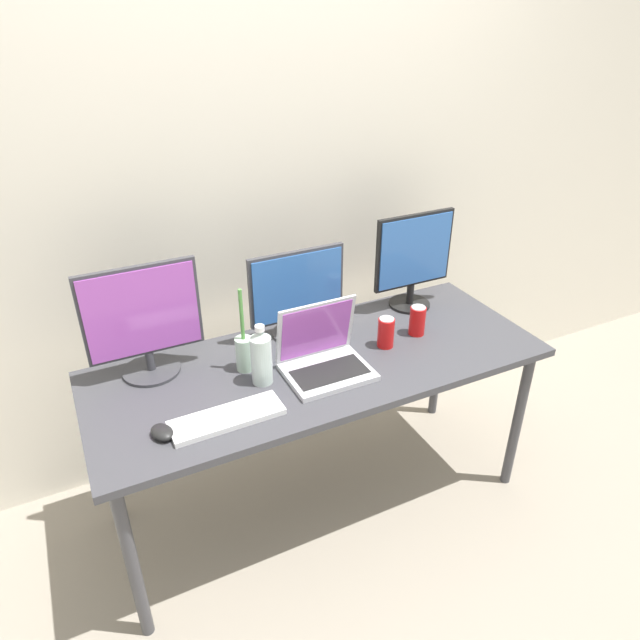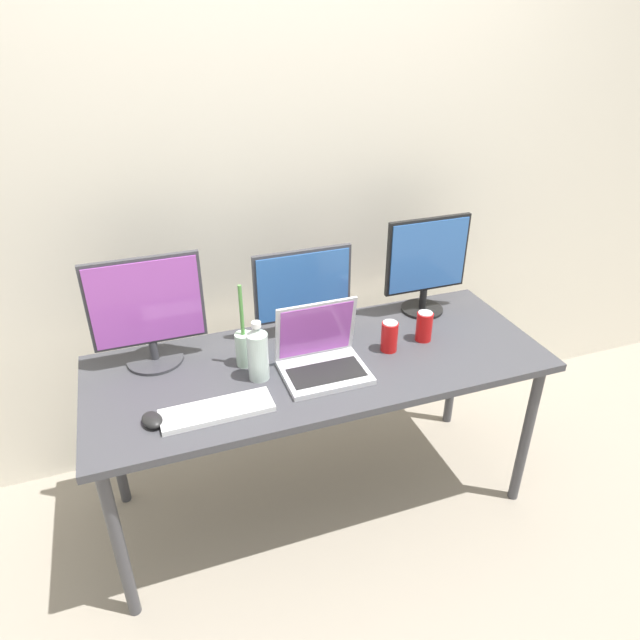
{
  "view_description": "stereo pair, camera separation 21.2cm",
  "coord_description": "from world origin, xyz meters",
  "px_view_note": "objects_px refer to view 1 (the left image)",
  "views": [
    {
      "loc": [
        -0.82,
        -1.66,
        1.96
      ],
      "look_at": [
        0.0,
        0.0,
        0.92
      ],
      "focal_mm": 32.0,
      "sensor_mm": 36.0,
      "label": 1
    },
    {
      "loc": [
        -0.62,
        -1.74,
        1.96
      ],
      "look_at": [
        0.0,
        0.0,
        0.92
      ],
      "focal_mm": 32.0,
      "sensor_mm": 36.0,
      "label": 2
    }
  ],
  "objects_px": {
    "mouse_by_keyboard": "(162,432)",
    "keyboard_main": "(227,418)",
    "soda_can_near_keyboard": "(386,332)",
    "laptop_silver": "(323,356)",
    "monitor_center": "(297,294)",
    "monitor_right": "(414,258)",
    "water_bottle": "(261,357)",
    "monitor_left": "(143,320)",
    "soda_can_by_laptop": "(417,321)",
    "bamboo_vase": "(244,352)",
    "work_desk": "(320,374)"
  },
  "relations": [
    {
      "from": "mouse_by_keyboard",
      "to": "keyboard_main",
      "type": "bearing_deg",
      "value": -22.11
    },
    {
      "from": "work_desk",
      "to": "keyboard_main",
      "type": "relative_size",
      "value": 4.65
    },
    {
      "from": "soda_can_near_keyboard",
      "to": "bamboo_vase",
      "type": "distance_m",
      "value": 0.57
    },
    {
      "from": "soda_can_near_keyboard",
      "to": "laptop_silver",
      "type": "bearing_deg",
      "value": -172.64
    },
    {
      "from": "laptop_silver",
      "to": "soda_can_by_laptop",
      "type": "xyz_separation_m",
      "value": [
        0.47,
        0.06,
        0.0
      ]
    },
    {
      "from": "monitor_right",
      "to": "keyboard_main",
      "type": "bearing_deg",
      "value": -157.59
    },
    {
      "from": "monitor_left",
      "to": "soda_can_by_laptop",
      "type": "relative_size",
      "value": 3.42
    },
    {
      "from": "water_bottle",
      "to": "work_desk",
      "type": "bearing_deg",
      "value": 7.24
    },
    {
      "from": "monitor_left",
      "to": "mouse_by_keyboard",
      "type": "xyz_separation_m",
      "value": [
        -0.05,
        -0.38,
        -0.2
      ]
    },
    {
      "from": "soda_can_near_keyboard",
      "to": "soda_can_by_laptop",
      "type": "bearing_deg",
      "value": 8.37
    },
    {
      "from": "laptop_silver",
      "to": "soda_can_by_laptop",
      "type": "relative_size",
      "value": 2.48
    },
    {
      "from": "monitor_right",
      "to": "soda_can_by_laptop",
      "type": "distance_m",
      "value": 0.31
    },
    {
      "from": "monitor_left",
      "to": "laptop_silver",
      "type": "relative_size",
      "value": 1.38
    },
    {
      "from": "laptop_silver",
      "to": "bamboo_vase",
      "type": "height_order",
      "value": "bamboo_vase"
    },
    {
      "from": "monitor_center",
      "to": "soda_can_near_keyboard",
      "type": "xyz_separation_m",
      "value": [
        0.28,
        -0.24,
        -0.13
      ]
    },
    {
      "from": "monitor_center",
      "to": "soda_can_by_laptop",
      "type": "xyz_separation_m",
      "value": [
        0.45,
        -0.21,
        -0.13
      ]
    },
    {
      "from": "mouse_by_keyboard",
      "to": "water_bottle",
      "type": "height_order",
      "value": "water_bottle"
    },
    {
      "from": "laptop_silver",
      "to": "monitor_left",
      "type": "bearing_deg",
      "value": 155.25
    },
    {
      "from": "monitor_left",
      "to": "monitor_right",
      "type": "height_order",
      "value": "monitor_right"
    },
    {
      "from": "mouse_by_keyboard",
      "to": "soda_can_by_laptop",
      "type": "bearing_deg",
      "value": -9.34
    },
    {
      "from": "soda_can_near_keyboard",
      "to": "bamboo_vase",
      "type": "xyz_separation_m",
      "value": [
        -0.56,
        0.09,
        0.01
      ]
    },
    {
      "from": "monitor_left",
      "to": "laptop_silver",
      "type": "xyz_separation_m",
      "value": [
        0.58,
        -0.27,
        -0.16
      ]
    },
    {
      "from": "monitor_right",
      "to": "water_bottle",
      "type": "xyz_separation_m",
      "value": [
        -0.82,
        -0.26,
        -0.13
      ]
    },
    {
      "from": "work_desk",
      "to": "soda_can_near_keyboard",
      "type": "xyz_separation_m",
      "value": [
        0.28,
        -0.02,
        0.13
      ]
    },
    {
      "from": "keyboard_main",
      "to": "monitor_center",
      "type": "bearing_deg",
      "value": 41.48
    },
    {
      "from": "work_desk",
      "to": "monitor_left",
      "type": "relative_size",
      "value": 4.1
    },
    {
      "from": "monitor_center",
      "to": "bamboo_vase",
      "type": "relative_size",
      "value": 1.21
    },
    {
      "from": "monitor_left",
      "to": "soda_can_near_keyboard",
      "type": "height_order",
      "value": "monitor_left"
    },
    {
      "from": "soda_can_by_laptop",
      "to": "bamboo_vase",
      "type": "height_order",
      "value": "bamboo_vase"
    },
    {
      "from": "mouse_by_keyboard",
      "to": "soda_can_by_laptop",
      "type": "relative_size",
      "value": 0.73
    },
    {
      "from": "work_desk",
      "to": "laptop_silver",
      "type": "height_order",
      "value": "laptop_silver"
    },
    {
      "from": "laptop_silver",
      "to": "water_bottle",
      "type": "distance_m",
      "value": 0.24
    },
    {
      "from": "monitor_right",
      "to": "water_bottle",
      "type": "relative_size",
      "value": 1.84
    },
    {
      "from": "laptop_silver",
      "to": "bamboo_vase",
      "type": "distance_m",
      "value": 0.29
    },
    {
      "from": "work_desk",
      "to": "bamboo_vase",
      "type": "bearing_deg",
      "value": 165.15
    },
    {
      "from": "monitor_left",
      "to": "keyboard_main",
      "type": "xyz_separation_m",
      "value": [
        0.16,
        -0.4,
        -0.21
      ]
    },
    {
      "from": "soda_can_near_keyboard",
      "to": "soda_can_by_laptop",
      "type": "height_order",
      "value": "same"
    },
    {
      "from": "monitor_center",
      "to": "monitor_right",
      "type": "height_order",
      "value": "monitor_right"
    },
    {
      "from": "monitor_left",
      "to": "water_bottle",
      "type": "xyz_separation_m",
      "value": [
        0.35,
        -0.24,
        -0.11
      ]
    },
    {
      "from": "work_desk",
      "to": "laptop_silver",
      "type": "distance_m",
      "value": 0.14
    },
    {
      "from": "mouse_by_keyboard",
      "to": "soda_can_near_keyboard",
      "type": "xyz_separation_m",
      "value": [
        0.93,
        0.15,
        0.05
      ]
    },
    {
      "from": "work_desk",
      "to": "monitor_left",
      "type": "height_order",
      "value": "monitor_left"
    },
    {
      "from": "bamboo_vase",
      "to": "monitor_center",
      "type": "bearing_deg",
      "value": 27.01
    },
    {
      "from": "work_desk",
      "to": "monitor_left",
      "type": "bearing_deg",
      "value": 160.61
    },
    {
      "from": "keyboard_main",
      "to": "soda_can_near_keyboard",
      "type": "bearing_deg",
      "value": 12.03
    },
    {
      "from": "mouse_by_keyboard",
      "to": "soda_can_by_laptop",
      "type": "xyz_separation_m",
      "value": [
        1.1,
        0.18,
        0.05
      ]
    },
    {
      "from": "monitor_left",
      "to": "water_bottle",
      "type": "bearing_deg",
      "value": -34.71
    },
    {
      "from": "keyboard_main",
      "to": "monitor_left",
      "type": "bearing_deg",
      "value": 111.58
    },
    {
      "from": "bamboo_vase",
      "to": "keyboard_main",
      "type": "bearing_deg",
      "value": -121.34
    },
    {
      "from": "monitor_center",
      "to": "water_bottle",
      "type": "height_order",
      "value": "monitor_center"
    }
  ]
}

